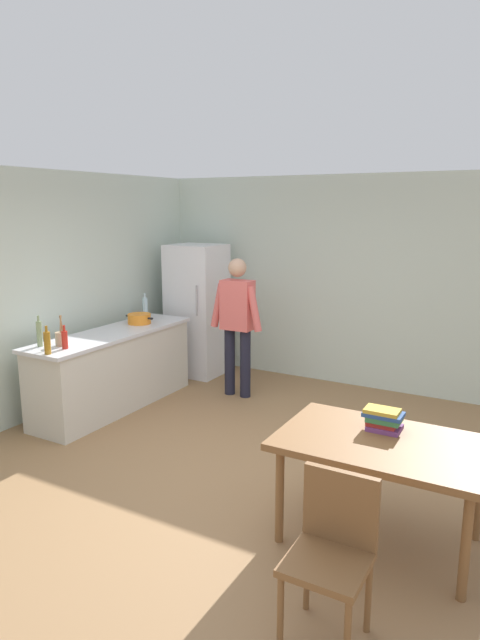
# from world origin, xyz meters

# --- Properties ---
(ground_plane) EXTENTS (14.00, 14.00, 0.00)m
(ground_plane) POSITION_xyz_m (0.00, 0.00, 0.00)
(ground_plane) COLOR #936D47
(wall_back) EXTENTS (6.40, 0.12, 2.70)m
(wall_back) POSITION_xyz_m (0.00, 3.00, 1.35)
(wall_back) COLOR silver
(wall_back) RESTS_ON ground_plane
(wall_left) EXTENTS (0.12, 5.60, 2.70)m
(wall_left) POSITION_xyz_m (-2.60, 0.20, 1.35)
(wall_left) COLOR silver
(wall_left) RESTS_ON ground_plane
(kitchen_counter) EXTENTS (0.64, 2.20, 0.90)m
(kitchen_counter) POSITION_xyz_m (-2.00, 0.80, 0.45)
(kitchen_counter) COLOR beige
(kitchen_counter) RESTS_ON ground_plane
(refrigerator) EXTENTS (0.70, 0.67, 1.80)m
(refrigerator) POSITION_xyz_m (-1.90, 2.40, 0.90)
(refrigerator) COLOR white
(refrigerator) RESTS_ON ground_plane
(person) EXTENTS (0.70, 0.22, 1.70)m
(person) POSITION_xyz_m (-0.95, 1.85, 0.98)
(person) COLOR #1E1E2D
(person) RESTS_ON ground_plane
(dining_table) EXTENTS (1.40, 0.90, 0.75)m
(dining_table) POSITION_xyz_m (1.40, -0.30, 0.67)
(dining_table) COLOR brown
(dining_table) RESTS_ON ground_plane
(chair) EXTENTS (0.42, 0.42, 0.91)m
(chair) POSITION_xyz_m (1.40, -1.27, 0.53)
(chair) COLOR brown
(chair) RESTS_ON ground_plane
(cooking_pot) EXTENTS (0.40, 0.28, 0.12)m
(cooking_pot) POSITION_xyz_m (-2.02, 1.31, 0.96)
(cooking_pot) COLOR orange
(cooking_pot) RESTS_ON kitchen_counter
(utensil_jar) EXTENTS (0.11, 0.11, 0.32)m
(utensil_jar) POSITION_xyz_m (-2.02, 0.07, 0.98)
(utensil_jar) COLOR tan
(utensil_jar) RESTS_ON kitchen_counter
(bottle_sauce_red) EXTENTS (0.06, 0.06, 0.24)m
(bottle_sauce_red) POSITION_xyz_m (-1.90, -0.00, 1.00)
(bottle_sauce_red) COLOR #B22319
(bottle_sauce_red) RESTS_ON kitchen_counter
(bottle_water_clear) EXTENTS (0.07, 0.07, 0.30)m
(bottle_water_clear) POSITION_xyz_m (-2.26, 1.72, 1.03)
(bottle_water_clear) COLOR silver
(bottle_water_clear) RESTS_ON kitchen_counter
(bottle_oil_amber) EXTENTS (0.06, 0.06, 0.28)m
(bottle_oil_amber) POSITION_xyz_m (-1.88, -0.23, 1.02)
(bottle_oil_amber) COLOR #996619
(bottle_oil_amber) RESTS_ON kitchen_counter
(bottle_vinegar_tall) EXTENTS (0.06, 0.06, 0.32)m
(bottle_vinegar_tall) POSITION_xyz_m (-2.19, -0.06, 1.04)
(bottle_vinegar_tall) COLOR gray
(bottle_vinegar_tall) RESTS_ON kitchen_counter
(book_stack) EXTENTS (0.27, 0.20, 0.16)m
(book_stack) POSITION_xyz_m (1.35, -0.12, 0.83)
(book_stack) COLOR #753D7F
(book_stack) RESTS_ON dining_table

